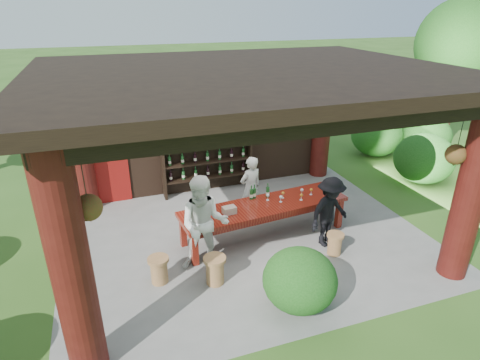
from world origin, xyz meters
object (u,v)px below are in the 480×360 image
object	(u,v)px
stool_near_right	(335,243)
guest_woman	(204,224)
stool_far_left	(159,269)
stool_near_left	(215,269)
host	(250,189)
guest_man	(330,212)
wine_shelf	(207,154)
napkin_basket	(229,210)
tasting_table	(265,209)

from	to	relation	value
stool_near_right	guest_woman	xyz separation A→B (m)	(-2.51, 0.40, 0.68)
stool_far_left	guest_woman	distance (m)	1.11
stool_near_right	stool_far_left	distance (m)	3.40
stool_near_left	host	xyz separation A→B (m)	(1.40, 1.98, 0.48)
host	guest_man	distance (m)	1.89
stool_near_right	guest_woman	bearing A→B (deg)	171.02
wine_shelf	stool_near_right	world-z (taller)	wine_shelf
stool_near_right	napkin_basket	bearing A→B (deg)	152.92
stool_near_left	wine_shelf	bearing A→B (deg)	76.77
stool_near_left	host	world-z (taller)	host
wine_shelf	stool_near_right	bearing A→B (deg)	-66.16
wine_shelf	guest_woman	world-z (taller)	wine_shelf
tasting_table	wine_shelf	bearing A→B (deg)	101.97
stool_near_left	stool_far_left	xyz separation A→B (m)	(-0.92, 0.35, -0.01)
stool_far_left	guest_woman	bearing A→B (deg)	9.55
guest_man	tasting_table	bearing A→B (deg)	130.03
tasting_table	guest_man	world-z (taller)	guest_man
guest_man	stool_near_left	bearing A→B (deg)	173.32
wine_shelf	stool_near_left	distance (m)	3.89
guest_woman	stool_far_left	bearing A→B (deg)	-153.40
tasting_table	stool_near_right	bearing A→B (deg)	-45.43
stool_near_left	stool_near_right	bearing A→B (deg)	2.28
napkin_basket	guest_man	bearing A→B (deg)	-17.31
tasting_table	host	distance (m)	0.82
tasting_table	napkin_basket	xyz separation A→B (m)	(-0.81, -0.12, 0.18)
wine_shelf	guest_man	distance (m)	3.66
guest_man	guest_woman	bearing A→B (deg)	162.16
wine_shelf	napkin_basket	size ratio (longest dim) A/B	8.99
host	wine_shelf	bearing A→B (deg)	-89.44
guest_man	host	bearing A→B (deg)	109.23
stool_near_left	napkin_basket	distance (m)	1.33
tasting_table	guest_man	bearing A→B (deg)	-33.00
tasting_table	host	xyz separation A→B (m)	(-0.01, 0.81, 0.12)
host	guest_man	xyz separation A→B (m)	(1.12, -1.52, -0.01)
stool_near_left	guest_woman	size ratio (longest dim) A/B	0.29
stool_near_left	guest_man	distance (m)	2.60
stool_far_left	napkin_basket	world-z (taller)	napkin_basket
wine_shelf	host	bearing A→B (deg)	-73.09
stool_far_left	host	distance (m)	2.88
wine_shelf	guest_man	xyz separation A→B (m)	(1.64, -3.26, -0.29)
host	guest_woman	bearing A→B (deg)	29.49
stool_near_left	host	distance (m)	2.47
wine_shelf	guest_woman	distance (m)	3.35
host	stool_near_left	bearing A→B (deg)	38.38
host	napkin_basket	bearing A→B (deg)	33.14
tasting_table	guest_man	xyz separation A→B (m)	(1.10, -0.72, 0.11)
stool_far_left	guest_man	world-z (taller)	guest_man
wine_shelf	stool_near_left	bearing A→B (deg)	-103.23
stool_far_left	guest_man	xyz separation A→B (m)	(3.44, 0.11, 0.48)
guest_man	stool_far_left	bearing A→B (deg)	164.86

